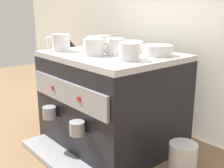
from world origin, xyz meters
TOP-DOWN VIEW (x-y plane):
  - ground_plane at (0.00, 0.00)m, footprint 4.00×4.00m
  - tiled_backsplash_wall at (0.00, 0.34)m, footprint 2.80×0.03m
  - espresso_machine at (0.00, -0.01)m, footprint 0.54×0.56m
  - ceramic_cup_0 at (-0.20, -0.13)m, footprint 0.11×0.09m
  - ceramic_cup_1 at (0.05, -0.02)m, footprint 0.11×0.08m
  - ceramic_cup_2 at (0.17, -0.06)m, footprint 0.08×0.11m
  - ceramic_cup_3 at (-0.13, 0.05)m, footprint 0.10×0.07m
  - ceramic_cup_4 at (-0.00, -0.09)m, footprint 0.10×0.11m
  - ceramic_cup_5 at (-0.08, -0.03)m, footprint 0.10×0.06m
  - ceramic_bowl_0 at (0.01, 0.09)m, footprint 0.13×0.13m
  - ceramic_bowl_1 at (0.16, 0.10)m, footprint 0.12×0.12m
  - coffee_grinder at (-0.46, 0.05)m, footprint 0.17×0.17m
  - milk_pitcher at (0.39, -0.01)m, footprint 0.10×0.10m

SIDE VIEW (x-z plane):
  - ground_plane at x=0.00m, z-range 0.00..0.00m
  - milk_pitcher at x=0.39m, z-range 0.00..0.14m
  - espresso_machine at x=0.00m, z-range 0.00..0.41m
  - coffee_grinder at x=-0.46m, z-range 0.00..0.45m
  - ceramic_bowl_1 at x=0.16m, z-range 0.41..0.45m
  - ceramic_bowl_0 at x=0.01m, z-range 0.41..0.45m
  - ceramic_cup_3 at x=-0.13m, z-range 0.41..0.47m
  - ceramic_cup_2 at x=0.17m, z-range 0.41..0.47m
  - ceramic_cup_4 at x=0.00m, z-range 0.41..0.47m
  - ceramic_cup_5 at x=-0.08m, z-range 0.41..0.48m
  - ceramic_cup_1 at x=0.05m, z-range 0.41..0.48m
  - ceramic_cup_0 at x=-0.20m, z-range 0.41..0.48m
  - tiled_backsplash_wall at x=0.00m, z-range 0.00..0.91m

